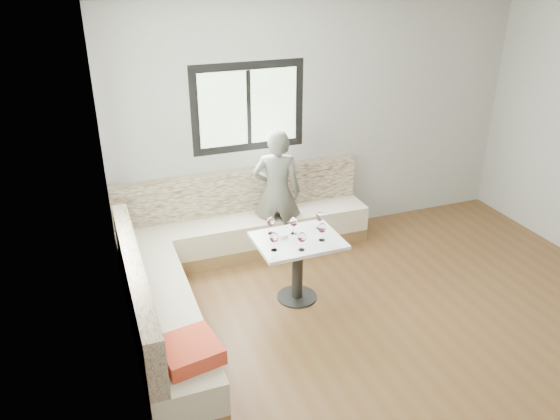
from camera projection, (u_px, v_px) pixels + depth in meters
name	position (u px, v px, depth m)	size (l,w,h in m)	color
room	(439.00, 201.00, 4.34)	(5.01, 5.01, 2.81)	brown
banquette	(213.00, 259.00, 5.63)	(2.90, 2.80, 0.95)	olive
table	(298.00, 254.00, 5.37)	(0.84, 0.66, 0.68)	black
person	(277.00, 193.00, 6.16)	(0.54, 0.36, 1.49)	#55564E
olive_ramekin	(282.00, 235.00, 5.32)	(0.11, 0.11, 0.04)	white
wine_glass_a	(274.00, 238.00, 5.04)	(0.08, 0.08, 0.18)	white
wine_glass_b	(302.00, 238.00, 5.05)	(0.08, 0.08, 0.18)	white
wine_glass_c	(322.00, 229.00, 5.22)	(0.08, 0.08, 0.18)	white
wine_glass_d	(294.00, 222.00, 5.34)	(0.08, 0.08, 0.18)	white
wine_glass_e	(320.00, 217.00, 5.44)	(0.08, 0.08, 0.18)	white
wine_glass_f	(271.00, 222.00, 5.35)	(0.08, 0.08, 0.18)	white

